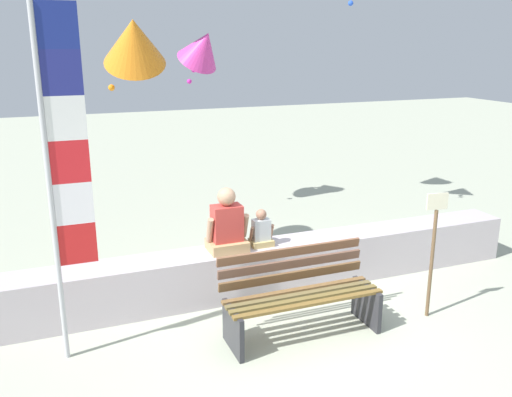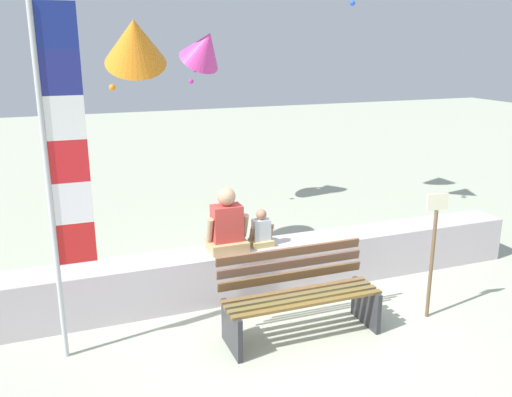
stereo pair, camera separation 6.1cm
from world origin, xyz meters
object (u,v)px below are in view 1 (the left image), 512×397
object	(u,v)px
flag_banner	(61,162)
kite_magenta	(202,48)
kite_orange	(134,42)
park_bench	(300,296)
person_child	(261,231)
person_adult	(227,226)
sign_post	(433,246)

from	to	relation	value
flag_banner	kite_magenta	xyz separation A→B (m)	(2.49, 4.03, 0.94)
kite_orange	kite_magenta	bearing A→B (deg)	56.09
park_bench	kite_magenta	world-z (taller)	kite_magenta
kite_orange	flag_banner	bearing A→B (deg)	-118.86
park_bench	kite_orange	xyz separation A→B (m)	(-1.21, 2.21, 2.57)
flag_banner	kite_orange	xyz separation A→B (m)	(1.00, 1.82, 1.03)
kite_orange	person_child	bearing A→B (deg)	-42.67
kite_orange	person_adult	bearing A→B (deg)	-55.18
park_bench	person_child	distance (m)	1.15
person_adult	flag_banner	world-z (taller)	flag_banner
person_child	sign_post	size ratio (longest dim) A/B	0.32
park_bench	person_adult	bearing A→B (deg)	111.61
flag_banner	kite_magenta	world-z (taller)	kite_magenta
park_bench	person_child	bearing A→B (deg)	89.91
park_bench	kite_magenta	size ratio (longest dim) A/B	1.51
person_adult	sign_post	xyz separation A→B (m)	(1.94, -1.29, -0.06)
park_bench	sign_post	world-z (taller)	sign_post
flag_banner	person_adult	bearing A→B (deg)	21.46
flag_banner	sign_post	world-z (taller)	flag_banner
person_adult	flag_banner	xyz separation A→B (m)	(-1.78, -0.70, 1.05)
sign_post	person_child	bearing A→B (deg)	139.44
kite_magenta	sign_post	world-z (taller)	kite_magenta
person_child	flag_banner	xyz separation A→B (m)	(-2.21, -0.70, 1.17)
kite_magenta	person_adult	bearing A→B (deg)	-102.01
person_adult	kite_magenta	xyz separation A→B (m)	(0.71, 3.33, 2.00)
person_child	kite_magenta	distance (m)	3.95
flag_banner	kite_orange	bearing A→B (deg)	61.14
park_bench	kite_orange	size ratio (longest dim) A/B	1.56
person_adult	flag_banner	size ratio (longest dim) A/B	0.23
person_adult	sign_post	size ratio (longest dim) A/B	0.53
park_bench	person_child	size ratio (longest dim) A/B	3.61
person_child	kite_orange	distance (m)	2.75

